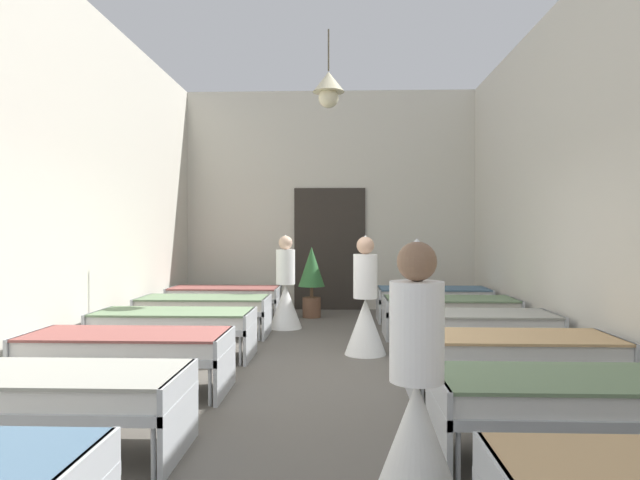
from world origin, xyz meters
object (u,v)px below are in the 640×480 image
object	(u,v)px
bed_right_row_2	(512,350)
bed_left_row_3	(174,322)
bed_right_row_4	(449,307)
bed_left_row_1	(45,391)
bed_right_row_1	(580,397)
potted_plant	(312,274)
bed_left_row_2	(128,347)
bed_right_row_3	(474,324)
nurse_near_aisle	(365,312)
bed_left_row_5	(225,295)
bed_right_row_5	(433,296)
nurse_mid_aisle	(417,412)
bed_left_row_4	(204,306)
nurse_far_aisle	(286,295)

from	to	relation	value
bed_right_row_2	bed_left_row_3	xyz separation A→B (m)	(-3.59, 1.48, 0.00)
bed_right_row_4	bed_left_row_1	bearing A→B (deg)	-129.00
bed_right_row_1	potted_plant	xyz separation A→B (m)	(-2.10, 6.28, 0.33)
bed_left_row_2	bed_right_row_4	size ratio (longest dim) A/B	1.00
bed_right_row_3	nurse_near_aisle	xyz separation A→B (m)	(-1.27, 0.30, 0.09)
bed_right_row_1	bed_right_row_3	xyz separation A→B (m)	(0.00, 2.96, 0.00)
bed_left_row_5	bed_right_row_5	world-z (taller)	same
bed_left_row_5	nurse_mid_aisle	distance (m)	7.00
bed_right_row_4	nurse_mid_aisle	size ratio (longest dim) A/B	1.28
bed_left_row_2	bed_left_row_4	distance (m)	2.96
bed_left_row_3	bed_right_row_3	size ratio (longest dim) A/B	1.00
bed_left_row_1	nurse_far_aisle	world-z (taller)	nurse_far_aisle
bed_left_row_1	nurse_near_aisle	bearing A→B (deg)	54.48
bed_right_row_5	nurse_near_aisle	distance (m)	2.95
bed_right_row_5	nurse_far_aisle	size ratio (longest dim) A/B	1.28
bed_left_row_1	nurse_mid_aisle	bearing A→B (deg)	-14.84
bed_left_row_1	nurse_mid_aisle	distance (m)	2.52
bed_right_row_3	nurse_far_aisle	distance (m)	3.27
bed_left_row_5	bed_right_row_5	xyz separation A→B (m)	(3.59, 0.00, 0.00)
nurse_mid_aisle	bed_right_row_1	bearing A→B (deg)	167.51
bed_left_row_4	nurse_near_aisle	world-z (taller)	nurse_near_aisle
bed_right_row_3	nurse_near_aisle	bearing A→B (deg)	166.88
nurse_mid_aisle	potted_plant	xyz separation A→B (m)	(-0.94, 6.93, 0.24)
bed_left_row_3	nurse_near_aisle	xyz separation A→B (m)	(2.32, 0.30, 0.09)
bed_right_row_1	bed_left_row_3	world-z (taller)	same
bed_right_row_3	bed_right_row_5	xyz separation A→B (m)	(0.00, 2.96, 0.00)
bed_left_row_3	bed_right_row_4	size ratio (longest dim) A/B	1.00
bed_right_row_5	nurse_mid_aisle	distance (m)	6.66
bed_right_row_1	bed_right_row_2	size ratio (longest dim) A/B	1.00
bed_right_row_4	nurse_far_aisle	size ratio (longest dim) A/B	1.28
bed_right_row_2	nurse_far_aisle	bearing A→B (deg)	123.97
bed_left_row_1	bed_left_row_2	distance (m)	1.48
bed_left_row_3	nurse_near_aisle	bearing A→B (deg)	7.26
bed_left_row_5	bed_right_row_5	size ratio (longest dim) A/B	1.00
bed_right_row_4	bed_left_row_5	distance (m)	3.88
bed_right_row_3	bed_left_row_5	xyz separation A→B (m)	(-3.59, 2.96, 0.00)
bed_left_row_1	potted_plant	size ratio (longest dim) A/B	1.50
bed_left_row_3	bed_right_row_2	bearing A→B (deg)	-22.37
bed_right_row_1	bed_left_row_3	distance (m)	4.65
bed_right_row_3	bed_left_row_2	bearing A→B (deg)	-157.63
bed_left_row_3	bed_left_row_5	size ratio (longest dim) A/B	1.00
bed_right_row_1	nurse_far_aisle	distance (m)	5.68
bed_left_row_1	nurse_near_aisle	size ratio (longest dim) A/B	1.28
bed_left_row_3	bed_left_row_5	bearing A→B (deg)	90.00
nurse_near_aisle	nurse_far_aisle	size ratio (longest dim) A/B	1.00
bed_left_row_3	bed_right_row_3	world-z (taller)	same
bed_right_row_4	bed_left_row_5	bearing A→B (deg)	157.63
bed_left_row_2	bed_left_row_1	bearing A→B (deg)	-90.00
bed_left_row_2	nurse_far_aisle	world-z (taller)	nurse_far_aisle
bed_left_row_4	nurse_far_aisle	distance (m)	1.33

